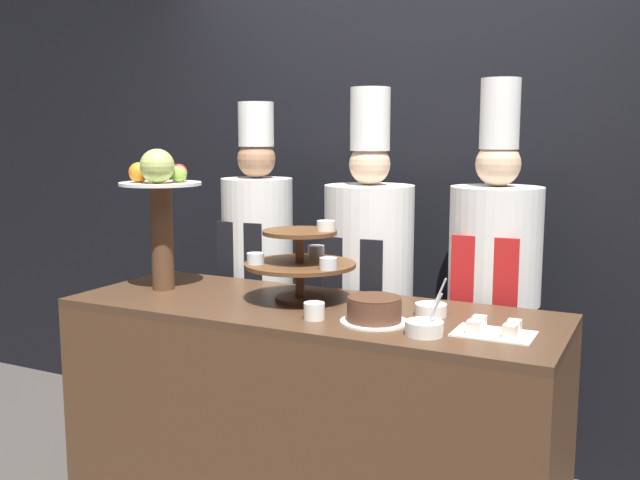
# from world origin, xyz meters

# --- Properties ---
(wall_back) EXTENTS (10.00, 0.06, 2.80)m
(wall_back) POSITION_xyz_m (0.00, 1.34, 1.40)
(wall_back) COLOR black
(wall_back) RESTS_ON ground_plane
(buffet_counter) EXTENTS (1.96, 0.69, 0.95)m
(buffet_counter) POSITION_xyz_m (0.00, 0.35, 0.48)
(buffet_counter) COLOR brown
(buffet_counter) RESTS_ON ground_plane
(tiered_stand) EXTENTS (0.45, 0.45, 0.33)m
(tiered_stand) POSITION_xyz_m (-0.07, 0.42, 1.12)
(tiered_stand) COLOR brown
(tiered_stand) RESTS_ON buffet_counter
(fruit_pedestal) EXTENTS (0.35, 0.35, 0.61)m
(fruit_pedestal) POSITION_xyz_m (-0.70, 0.32, 1.35)
(fruit_pedestal) COLOR brown
(fruit_pedestal) RESTS_ON buffet_counter
(cake_round) EXTENTS (0.24, 0.24, 0.09)m
(cake_round) POSITION_xyz_m (0.32, 0.23, 1.00)
(cake_round) COLOR white
(cake_round) RESTS_ON buffet_counter
(cup_white) EXTENTS (0.08, 0.08, 0.06)m
(cup_white) POSITION_xyz_m (0.11, 0.18, 0.98)
(cup_white) COLOR white
(cup_white) RESTS_ON buffet_counter
(cake_square_tray) EXTENTS (0.27, 0.18, 0.05)m
(cake_square_tray) POSITION_xyz_m (0.74, 0.27, 0.97)
(cake_square_tray) COLOR white
(cake_square_tray) RESTS_ON buffet_counter
(serving_bowl_near) EXTENTS (0.13, 0.13, 0.15)m
(serving_bowl_near) POSITION_xyz_m (0.54, 0.16, 0.98)
(serving_bowl_near) COLOR white
(serving_bowl_near) RESTS_ON buffet_counter
(serving_bowl_far) EXTENTS (0.12, 0.12, 0.15)m
(serving_bowl_far) POSITION_xyz_m (0.48, 0.42, 0.98)
(serving_bowl_far) COLOR white
(serving_bowl_far) RESTS_ON buffet_counter
(chef_left) EXTENTS (0.36, 0.36, 1.78)m
(chef_left) POSITION_xyz_m (-0.61, 0.95, 0.98)
(chef_left) COLOR black
(chef_left) RESTS_ON ground_plane
(chef_center_left) EXTENTS (0.42, 0.42, 1.83)m
(chef_center_left) POSITION_xyz_m (-0.00, 0.95, 0.96)
(chef_center_left) COLOR #28282D
(chef_center_left) RESTS_ON ground_plane
(chef_center_right) EXTENTS (0.39, 0.39, 1.85)m
(chef_center_right) POSITION_xyz_m (0.58, 0.95, 0.98)
(chef_center_right) COLOR #28282D
(chef_center_right) RESTS_ON ground_plane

